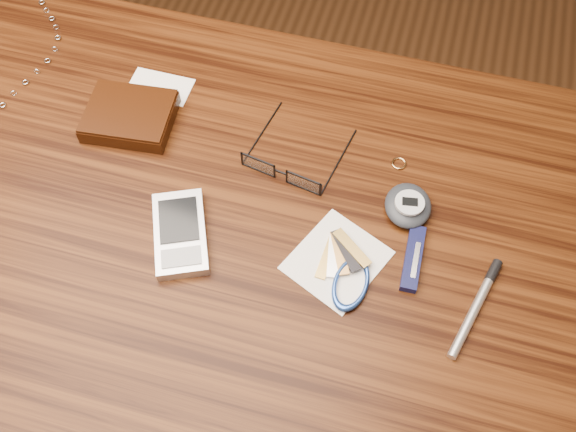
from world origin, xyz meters
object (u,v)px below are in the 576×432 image
object	(u,v)px
desk	(250,269)
wallet_and_card	(130,115)
pda_phone	(180,233)
silver_pen	(479,300)
pocket_knife	(413,258)
notepad_keys	(344,271)
eyeglasses	(283,170)
pedometer	(408,205)

from	to	relation	value
desk	wallet_and_card	world-z (taller)	wallet_and_card
pda_phone	silver_pen	distance (m)	0.36
wallet_and_card	silver_pen	xyz separation A→B (m)	(0.49, -0.14, -0.01)
wallet_and_card	pocket_knife	world-z (taller)	wallet_and_card
desk	pocket_knife	size ratio (longest dim) A/B	11.43
notepad_keys	pocket_knife	xyz separation A→B (m)	(0.08, 0.04, 0.00)
eyeglasses	pda_phone	world-z (taller)	eyeglasses
silver_pen	eyeglasses	bearing A→B (deg)	157.43
wallet_and_card	eyeglasses	distance (m)	0.23
eyeglasses	pedometer	bearing A→B (deg)	-3.41
silver_pen	pocket_knife	bearing A→B (deg)	158.31
pedometer	notepad_keys	xyz separation A→B (m)	(-0.06, -0.11, -0.01)
silver_pen	pda_phone	bearing A→B (deg)	-178.25
eyeglasses	wallet_and_card	bearing A→B (deg)	172.04
eyeglasses	pocket_knife	size ratio (longest dim) A/B	1.57
notepad_keys	pda_phone	bearing A→B (deg)	-178.13
pda_phone	silver_pen	xyz separation A→B (m)	(0.36, 0.01, -0.00)
notepad_keys	pocket_knife	distance (m)	0.08
pocket_knife	silver_pen	distance (m)	0.09
eyeglasses	pocket_knife	distance (m)	0.20
eyeglasses	silver_pen	xyz separation A→B (m)	(0.27, -0.11, -0.01)
pocket_knife	silver_pen	world-z (taller)	same
pocket_knife	silver_pen	size ratio (longest dim) A/B	0.64
wallet_and_card	pda_phone	size ratio (longest dim) A/B	1.15
notepad_keys	wallet_and_card	bearing A→B (deg)	156.24
notepad_keys	silver_pen	xyz separation A→B (m)	(0.16, 0.00, 0.00)
pocket_knife	pedometer	bearing A→B (deg)	105.70
pedometer	notepad_keys	bearing A→B (deg)	-118.22
pedometer	notepad_keys	distance (m)	0.12
desk	eyeglasses	xyz separation A→B (m)	(0.02, 0.10, 0.11)
pda_phone	silver_pen	world-z (taller)	pda_phone
desk	eyeglasses	distance (m)	0.15
wallet_and_card	pedometer	world-z (taller)	pedometer
silver_pen	notepad_keys	bearing A→B (deg)	-178.42
pda_phone	silver_pen	size ratio (longest dim) A/B	0.96
eyeglasses	notepad_keys	distance (m)	0.16
pda_phone	silver_pen	bearing A→B (deg)	1.75
pda_phone	pedometer	xyz separation A→B (m)	(0.26, 0.11, 0.00)
pda_phone	eyeglasses	bearing A→B (deg)	51.77
pda_phone	notepad_keys	size ratio (longest dim) A/B	0.94
desk	wallet_and_card	size ratio (longest dim) A/B	6.65
desk	silver_pen	size ratio (longest dim) A/B	7.37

